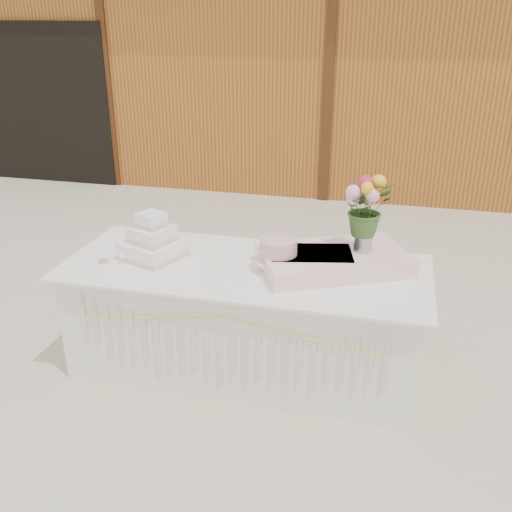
{
  "coord_description": "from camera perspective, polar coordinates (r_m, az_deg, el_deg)",
  "views": [
    {
      "loc": [
        0.9,
        -3.29,
        2.31
      ],
      "look_at": [
        0.0,
        0.3,
        0.72
      ],
      "focal_mm": 40.0,
      "sensor_mm": 36.0,
      "label": 1
    }
  ],
  "objects": [
    {
      "name": "satin_runner",
      "position": [
        3.72,
        7.77,
        -0.39
      ],
      "size": [
        1.07,
        0.89,
        0.12
      ],
      "primitive_type": "cube",
      "rotation": [
        0.0,
        0.0,
        0.46
      ],
      "color": "#FFD2CD",
      "rests_on": "cake_table"
    },
    {
      "name": "barn",
      "position": [
        9.35,
        8.92,
        19.11
      ],
      "size": [
        12.6,
        4.6,
        3.3
      ],
      "color": "#A66222",
      "rests_on": "ground"
    },
    {
      "name": "wedding_cake",
      "position": [
        3.9,
        -10.29,
        1.33
      ],
      "size": [
        0.46,
        0.46,
        0.32
      ],
      "rotation": [
        0.0,
        0.0,
        -0.37
      ],
      "color": "white",
      "rests_on": "cake_table"
    },
    {
      "name": "ground",
      "position": [
        4.12,
        -1.03,
        -10.87
      ],
      "size": [
        80.0,
        80.0,
        0.0
      ],
      "primitive_type": "plane",
      "color": "beige",
      "rests_on": "ground"
    },
    {
      "name": "flower_vase",
      "position": [
        3.71,
        10.69,
        1.67
      ],
      "size": [
        0.12,
        0.12,
        0.16
      ],
      "primitive_type": "cylinder",
      "color": "#A7A7AB",
      "rests_on": "satin_runner"
    },
    {
      "name": "pink_cake_stand",
      "position": [
        3.63,
        2.24,
        0.27
      ],
      "size": [
        0.3,
        0.3,
        0.22
      ],
      "color": "silver",
      "rests_on": "cake_table"
    },
    {
      "name": "loose_flowers",
      "position": [
        4.08,
        -13.98,
        0.51
      ],
      "size": [
        0.18,
        0.39,
        0.02
      ],
      "primitive_type": null,
      "rotation": [
        0.0,
        0.0,
        -0.06
      ],
      "color": "pink",
      "rests_on": "cake_table"
    },
    {
      "name": "cake_table",
      "position": [
        3.91,
        -1.09,
        -6.21
      ],
      "size": [
        2.4,
        1.0,
        0.77
      ],
      "color": "white",
      "rests_on": "ground"
    },
    {
      "name": "bouquet",
      "position": [
        3.63,
        10.99,
        5.45
      ],
      "size": [
        0.42,
        0.42,
        0.35
      ],
      "primitive_type": "imported",
      "rotation": [
        0.0,
        0.0,
        0.75
      ],
      "color": "#385B24",
      "rests_on": "flower_vase"
    }
  ]
}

